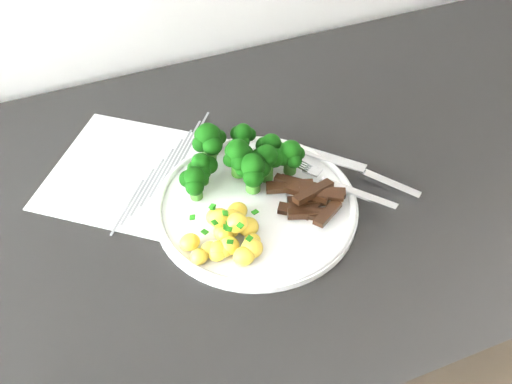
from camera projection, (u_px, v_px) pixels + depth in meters
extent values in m
cube|color=black|center=(226.00, 369.00, 1.06)|extent=(2.39, 0.60, 0.90)
cube|color=white|center=(157.00, 178.00, 0.76)|extent=(0.33, 0.32, 0.00)
cube|color=slate|center=(193.00, 141.00, 0.81)|extent=(0.08, 0.10, 0.00)
cube|color=slate|center=(185.00, 149.00, 0.80)|extent=(0.08, 0.10, 0.00)
cube|color=slate|center=(176.00, 158.00, 0.78)|extent=(0.08, 0.10, 0.00)
cube|color=slate|center=(167.00, 167.00, 0.77)|extent=(0.07, 0.09, 0.00)
cube|color=slate|center=(158.00, 176.00, 0.76)|extent=(0.07, 0.09, 0.00)
cube|color=slate|center=(148.00, 186.00, 0.75)|extent=(0.07, 0.08, 0.00)
cube|color=slate|center=(138.00, 196.00, 0.74)|extent=(0.06, 0.08, 0.00)
cube|color=slate|center=(128.00, 206.00, 0.72)|extent=(0.06, 0.08, 0.00)
cylinder|color=white|center=(256.00, 207.00, 0.72)|extent=(0.25, 0.25, 0.01)
torus|color=white|center=(256.00, 204.00, 0.72)|extent=(0.24, 0.24, 0.01)
cylinder|color=#326B1E|center=(238.00, 167.00, 0.73)|extent=(0.02, 0.02, 0.02)
sphere|color=black|center=(245.00, 153.00, 0.72)|extent=(0.02, 0.02, 0.02)
sphere|color=black|center=(233.00, 151.00, 0.72)|extent=(0.02, 0.02, 0.02)
sphere|color=black|center=(230.00, 160.00, 0.71)|extent=(0.02, 0.02, 0.02)
sphere|color=black|center=(240.00, 162.00, 0.71)|extent=(0.02, 0.02, 0.02)
sphere|color=black|center=(238.00, 150.00, 0.71)|extent=(0.03, 0.03, 0.03)
cylinder|color=#326B1E|center=(271.00, 158.00, 0.76)|extent=(0.02, 0.02, 0.02)
sphere|color=black|center=(279.00, 148.00, 0.75)|extent=(0.02, 0.02, 0.02)
sphere|color=black|center=(264.00, 145.00, 0.75)|extent=(0.02, 0.02, 0.02)
sphere|color=black|center=(272.00, 154.00, 0.74)|extent=(0.02, 0.02, 0.02)
sphere|color=black|center=(271.00, 144.00, 0.74)|extent=(0.03, 0.03, 0.03)
cylinder|color=#326B1E|center=(202.00, 176.00, 0.73)|extent=(0.01, 0.01, 0.02)
sphere|color=black|center=(209.00, 165.00, 0.72)|extent=(0.02, 0.02, 0.02)
sphere|color=black|center=(199.00, 163.00, 0.73)|extent=(0.02, 0.02, 0.02)
sphere|color=black|center=(194.00, 168.00, 0.72)|extent=(0.02, 0.02, 0.02)
sphere|color=black|center=(202.00, 172.00, 0.72)|extent=(0.02, 0.02, 0.02)
sphere|color=black|center=(201.00, 163.00, 0.72)|extent=(0.02, 0.02, 0.02)
cylinder|color=#326B1E|center=(243.00, 146.00, 0.76)|extent=(0.01, 0.01, 0.02)
sphere|color=black|center=(249.00, 134.00, 0.75)|extent=(0.02, 0.02, 0.02)
sphere|color=black|center=(238.00, 134.00, 0.75)|extent=(0.02, 0.02, 0.02)
sphere|color=black|center=(243.00, 142.00, 0.74)|extent=(0.02, 0.02, 0.02)
sphere|color=black|center=(243.00, 132.00, 0.74)|extent=(0.02, 0.02, 0.02)
cylinder|color=#326B1E|center=(209.00, 152.00, 0.75)|extent=(0.02, 0.02, 0.02)
sphere|color=black|center=(216.00, 137.00, 0.74)|extent=(0.02, 0.02, 0.02)
sphere|color=black|center=(203.00, 135.00, 0.74)|extent=(0.02, 0.02, 0.02)
sphere|color=black|center=(200.00, 144.00, 0.73)|extent=(0.02, 0.02, 0.02)
sphere|color=black|center=(212.00, 145.00, 0.73)|extent=(0.03, 0.03, 0.03)
sphere|color=black|center=(208.00, 135.00, 0.73)|extent=(0.03, 0.03, 0.03)
cylinder|color=#326B1E|center=(290.00, 165.00, 0.75)|extent=(0.02, 0.02, 0.02)
sphere|color=black|center=(298.00, 154.00, 0.74)|extent=(0.02, 0.02, 0.02)
sphere|color=black|center=(286.00, 151.00, 0.74)|extent=(0.02, 0.02, 0.02)
sphere|color=black|center=(283.00, 157.00, 0.73)|extent=(0.02, 0.02, 0.02)
sphere|color=black|center=(294.00, 160.00, 0.73)|extent=(0.02, 0.02, 0.02)
sphere|color=black|center=(291.00, 150.00, 0.73)|extent=(0.03, 0.03, 0.03)
cylinder|color=#326B1E|center=(196.00, 191.00, 0.72)|extent=(0.02, 0.02, 0.02)
sphere|color=black|center=(202.00, 179.00, 0.71)|extent=(0.02, 0.02, 0.02)
sphere|color=black|center=(188.00, 179.00, 0.71)|extent=(0.02, 0.02, 0.02)
sphere|color=black|center=(195.00, 187.00, 0.70)|extent=(0.02, 0.02, 0.02)
sphere|color=black|center=(195.00, 177.00, 0.70)|extent=(0.03, 0.03, 0.03)
cylinder|color=#326B1E|center=(253.00, 182.00, 0.72)|extent=(0.02, 0.02, 0.03)
sphere|color=black|center=(262.00, 169.00, 0.71)|extent=(0.02, 0.02, 0.02)
sphere|color=black|center=(244.00, 168.00, 0.71)|extent=(0.02, 0.02, 0.02)
sphere|color=black|center=(253.00, 177.00, 0.70)|extent=(0.03, 0.03, 0.03)
sphere|color=black|center=(253.00, 165.00, 0.70)|extent=(0.03, 0.03, 0.03)
cylinder|color=#326B1E|center=(266.00, 171.00, 0.74)|extent=(0.02, 0.02, 0.02)
sphere|color=black|center=(274.00, 158.00, 0.73)|extent=(0.02, 0.02, 0.02)
sphere|color=black|center=(259.00, 157.00, 0.73)|extent=(0.02, 0.02, 0.02)
sphere|color=black|center=(264.00, 167.00, 0.72)|extent=(0.02, 0.02, 0.02)
sphere|color=black|center=(267.00, 156.00, 0.72)|extent=(0.03, 0.03, 0.03)
cylinder|color=#326B1E|center=(213.00, 147.00, 0.77)|extent=(0.01, 0.01, 0.02)
sphere|color=black|center=(219.00, 137.00, 0.76)|extent=(0.02, 0.02, 0.02)
sphere|color=black|center=(210.00, 134.00, 0.77)|extent=(0.02, 0.02, 0.02)
sphere|color=black|center=(206.00, 141.00, 0.76)|extent=(0.02, 0.02, 0.02)
sphere|color=black|center=(216.00, 142.00, 0.76)|extent=(0.02, 0.02, 0.02)
sphere|color=black|center=(212.00, 134.00, 0.76)|extent=(0.02, 0.02, 0.02)
ellipsoid|color=yellow|center=(190.00, 242.00, 0.66)|extent=(0.02, 0.02, 0.02)
ellipsoid|color=yellow|center=(232.00, 218.00, 0.69)|extent=(0.03, 0.02, 0.02)
ellipsoid|color=yellow|center=(218.00, 250.00, 0.66)|extent=(0.02, 0.02, 0.02)
ellipsoid|color=yellow|center=(223.00, 248.00, 0.66)|extent=(0.02, 0.02, 0.02)
ellipsoid|color=yellow|center=(217.00, 253.00, 0.65)|extent=(0.02, 0.02, 0.02)
ellipsoid|color=yellow|center=(199.00, 256.00, 0.65)|extent=(0.02, 0.02, 0.02)
ellipsoid|color=yellow|center=(230.00, 230.00, 0.68)|extent=(0.02, 0.02, 0.02)
ellipsoid|color=yellow|center=(225.00, 234.00, 0.67)|extent=(0.02, 0.02, 0.02)
ellipsoid|color=yellow|center=(223.00, 232.00, 0.68)|extent=(0.02, 0.02, 0.02)
ellipsoid|color=yellow|center=(229.00, 246.00, 0.66)|extent=(0.02, 0.02, 0.02)
ellipsoid|color=yellow|center=(244.00, 256.00, 0.65)|extent=(0.03, 0.02, 0.02)
ellipsoid|color=yellow|center=(237.00, 223.00, 0.66)|extent=(0.03, 0.02, 0.02)
ellipsoid|color=yellow|center=(210.00, 250.00, 0.66)|extent=(0.02, 0.02, 0.02)
ellipsoid|color=yellow|center=(220.00, 218.00, 0.67)|extent=(0.03, 0.02, 0.02)
ellipsoid|color=yellow|center=(252.00, 248.00, 0.66)|extent=(0.03, 0.02, 0.02)
ellipsoid|color=yellow|center=(237.00, 211.00, 0.70)|extent=(0.02, 0.02, 0.02)
ellipsoid|color=yellow|center=(215.00, 217.00, 0.67)|extent=(0.02, 0.02, 0.02)
ellipsoid|color=yellow|center=(248.00, 227.00, 0.68)|extent=(0.03, 0.02, 0.02)
ellipsoid|color=yellow|center=(252.00, 241.00, 0.67)|extent=(0.02, 0.02, 0.02)
cube|color=#165F0D|center=(205.00, 232.00, 0.65)|extent=(0.01, 0.01, 0.00)
cube|color=#165F0D|center=(240.00, 226.00, 0.64)|extent=(0.01, 0.01, 0.00)
cube|color=#165F0D|center=(255.00, 212.00, 0.67)|extent=(0.01, 0.01, 0.00)
cube|color=#165F0D|center=(229.00, 229.00, 0.65)|extent=(0.01, 0.01, 0.00)
cube|color=#165F0D|center=(214.00, 222.00, 0.65)|extent=(0.01, 0.01, 0.00)
cube|color=#165F0D|center=(192.00, 217.00, 0.67)|extent=(0.01, 0.01, 0.00)
cube|color=#165F0D|center=(229.00, 222.00, 0.66)|extent=(0.01, 0.01, 0.00)
cube|color=#165F0D|center=(225.00, 213.00, 0.66)|extent=(0.01, 0.01, 0.00)
cube|color=#165F0D|center=(213.00, 208.00, 0.67)|extent=(0.01, 0.01, 0.00)
cube|color=#165F0D|center=(212.00, 206.00, 0.66)|extent=(0.01, 0.01, 0.00)
cube|color=#165F0D|center=(249.00, 239.00, 0.63)|extent=(0.01, 0.01, 0.00)
cube|color=#165F0D|center=(226.00, 227.00, 0.65)|extent=(0.01, 0.01, 0.00)
cube|color=#165F0D|center=(224.00, 215.00, 0.66)|extent=(0.01, 0.01, 0.00)
cube|color=#165F0D|center=(230.00, 242.00, 0.63)|extent=(0.01, 0.01, 0.00)
cube|color=black|center=(306.00, 201.00, 0.71)|extent=(0.06, 0.03, 0.01)
cube|color=black|center=(309.00, 214.00, 0.70)|extent=(0.05, 0.03, 0.01)
cube|color=black|center=(299.00, 184.00, 0.73)|extent=(0.04, 0.04, 0.01)
cube|color=black|center=(308.00, 201.00, 0.71)|extent=(0.05, 0.03, 0.01)
cube|color=black|center=(315.00, 200.00, 0.72)|extent=(0.06, 0.02, 0.01)
cube|color=black|center=(299.00, 212.00, 0.70)|extent=(0.05, 0.04, 0.01)
cube|color=black|center=(317.00, 204.00, 0.71)|extent=(0.05, 0.04, 0.01)
cube|color=black|center=(324.00, 193.00, 0.71)|extent=(0.05, 0.04, 0.01)
cube|color=black|center=(328.00, 213.00, 0.69)|extent=(0.05, 0.04, 0.01)
cube|color=black|center=(296.00, 184.00, 0.72)|extent=(0.05, 0.05, 0.01)
cube|color=black|center=(313.00, 192.00, 0.71)|extent=(0.06, 0.03, 0.01)
cube|color=black|center=(322.00, 192.00, 0.71)|extent=(0.06, 0.03, 0.01)
cube|color=black|center=(306.00, 193.00, 0.71)|extent=(0.05, 0.05, 0.01)
cube|color=black|center=(290.00, 186.00, 0.72)|extent=(0.06, 0.04, 0.01)
cube|color=silver|center=(358.00, 193.00, 0.72)|extent=(0.07, 0.09, 0.01)
cube|color=silver|center=(312.00, 171.00, 0.74)|extent=(0.02, 0.03, 0.00)
cylinder|color=silver|center=(300.00, 161.00, 0.75)|extent=(0.02, 0.03, 0.00)
cylinder|color=silver|center=(299.00, 163.00, 0.75)|extent=(0.02, 0.03, 0.00)
cylinder|color=silver|center=(297.00, 164.00, 0.75)|extent=(0.02, 0.03, 0.00)
cylinder|color=silver|center=(296.00, 166.00, 0.75)|extent=(0.02, 0.03, 0.00)
cube|color=silver|center=(330.00, 158.00, 0.77)|extent=(0.07, 0.09, 0.01)
cube|color=silver|center=(389.00, 184.00, 0.74)|extent=(0.06, 0.07, 0.01)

